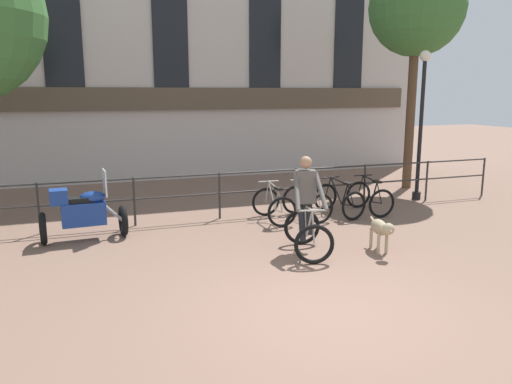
{
  "coord_description": "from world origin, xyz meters",
  "views": [
    {
      "loc": [
        -2.92,
        -5.4,
        2.81
      ],
      "look_at": [
        0.03,
        2.86,
        1.05
      ],
      "focal_mm": 35.0,
      "sensor_mm": 36.0,
      "label": 1
    }
  ],
  "objects_px": {
    "street_lamp": "(421,117)",
    "parked_motorcycle": "(83,212)",
    "parked_bicycle_mid_right": "(339,200)",
    "dog": "(381,229)",
    "parked_bicycle_mid_left": "(307,203)",
    "parked_bicycle_near_lamp": "(274,206)",
    "cyclist_with_bike": "(307,210)",
    "parked_bicycle_far_end": "(370,198)"
  },
  "relations": [
    {
      "from": "cyclist_with_bike",
      "to": "parked_bicycle_far_end",
      "type": "height_order",
      "value": "cyclist_with_bike"
    },
    {
      "from": "dog",
      "to": "parked_bicycle_mid_left",
      "type": "bearing_deg",
      "value": 105.1
    },
    {
      "from": "parked_bicycle_near_lamp",
      "to": "dog",
      "type": "bearing_deg",
      "value": 111.92
    },
    {
      "from": "parked_bicycle_mid_right",
      "to": "street_lamp",
      "type": "bearing_deg",
      "value": -171.73
    },
    {
      "from": "parked_motorcycle",
      "to": "parked_bicycle_near_lamp",
      "type": "xyz_separation_m",
      "value": [
        3.97,
        0.1,
        -0.2
      ]
    },
    {
      "from": "parked_bicycle_near_lamp",
      "to": "parked_bicycle_far_end",
      "type": "distance_m",
      "value": 2.44
    },
    {
      "from": "parked_bicycle_mid_right",
      "to": "parked_motorcycle",
      "type": "bearing_deg",
      "value": -8.0
    },
    {
      "from": "parked_motorcycle",
      "to": "parked_bicycle_near_lamp",
      "type": "distance_m",
      "value": 3.98
    },
    {
      "from": "parked_motorcycle",
      "to": "parked_bicycle_mid_right",
      "type": "xyz_separation_m",
      "value": [
        5.6,
        0.1,
        -0.2
      ]
    },
    {
      "from": "parked_motorcycle",
      "to": "parked_bicycle_near_lamp",
      "type": "bearing_deg",
      "value": -92.28
    },
    {
      "from": "parked_motorcycle",
      "to": "parked_bicycle_far_end",
      "type": "bearing_deg",
      "value": -92.83
    },
    {
      "from": "cyclist_with_bike",
      "to": "street_lamp",
      "type": "bearing_deg",
      "value": 47.18
    },
    {
      "from": "parked_bicycle_mid_right",
      "to": "dog",
      "type": "bearing_deg",
      "value": 67.6
    },
    {
      "from": "dog",
      "to": "parked_bicycle_near_lamp",
      "type": "height_order",
      "value": "parked_bicycle_near_lamp"
    },
    {
      "from": "parked_motorcycle",
      "to": "street_lamp",
      "type": "bearing_deg",
      "value": -87.1
    },
    {
      "from": "cyclist_with_bike",
      "to": "street_lamp",
      "type": "xyz_separation_m",
      "value": [
        4.68,
        3.04,
        1.41
      ]
    },
    {
      "from": "cyclist_with_bike",
      "to": "parked_motorcycle",
      "type": "bearing_deg",
      "value": 165.4
    },
    {
      "from": "cyclist_with_bike",
      "to": "parked_bicycle_mid_left",
      "type": "height_order",
      "value": "cyclist_with_bike"
    },
    {
      "from": "street_lamp",
      "to": "dog",
      "type": "bearing_deg",
      "value": -134.35
    },
    {
      "from": "dog",
      "to": "parked_bicycle_mid_left",
      "type": "height_order",
      "value": "parked_bicycle_mid_left"
    },
    {
      "from": "parked_bicycle_mid_left",
      "to": "parked_bicycle_mid_right",
      "type": "bearing_deg",
      "value": 171.04
    },
    {
      "from": "cyclist_with_bike",
      "to": "dog",
      "type": "height_order",
      "value": "cyclist_with_bike"
    },
    {
      "from": "parked_bicycle_mid_left",
      "to": "cyclist_with_bike",
      "type": "bearing_deg",
      "value": 55.13
    },
    {
      "from": "cyclist_with_bike",
      "to": "parked_motorcycle",
      "type": "distance_m",
      "value": 4.27
    },
    {
      "from": "parked_motorcycle",
      "to": "parked_bicycle_mid_left",
      "type": "xyz_separation_m",
      "value": [
        4.79,
        0.1,
        -0.2
      ]
    },
    {
      "from": "dog",
      "to": "parked_motorcycle",
      "type": "distance_m",
      "value": 5.59
    },
    {
      "from": "parked_bicycle_near_lamp",
      "to": "street_lamp",
      "type": "height_order",
      "value": "street_lamp"
    },
    {
      "from": "dog",
      "to": "cyclist_with_bike",
      "type": "bearing_deg",
      "value": 169.3
    },
    {
      "from": "dog",
      "to": "parked_bicycle_far_end",
      "type": "distance_m",
      "value": 3.02
    },
    {
      "from": "cyclist_with_bike",
      "to": "street_lamp",
      "type": "relative_size",
      "value": 0.44
    },
    {
      "from": "street_lamp",
      "to": "parked_motorcycle",
      "type": "bearing_deg",
      "value": -173.38
    },
    {
      "from": "street_lamp",
      "to": "parked_bicycle_mid_left",
      "type": "bearing_deg",
      "value": -166.42
    },
    {
      "from": "cyclist_with_bike",
      "to": "parked_motorcycle",
      "type": "relative_size",
      "value": 1.05
    },
    {
      "from": "dog",
      "to": "street_lamp",
      "type": "bearing_deg",
      "value": 56.8
    },
    {
      "from": "parked_bicycle_mid_left",
      "to": "parked_bicycle_far_end",
      "type": "relative_size",
      "value": 1.06
    },
    {
      "from": "parked_motorcycle",
      "to": "dog",
      "type": "bearing_deg",
      "value": -120.89
    },
    {
      "from": "street_lamp",
      "to": "parked_bicycle_mid_right",
      "type": "bearing_deg",
      "value": -162.71
    },
    {
      "from": "parked_bicycle_near_lamp",
      "to": "cyclist_with_bike",
      "type": "bearing_deg",
      "value": 85.12
    },
    {
      "from": "parked_bicycle_mid_left",
      "to": "street_lamp",
      "type": "height_order",
      "value": "street_lamp"
    },
    {
      "from": "dog",
      "to": "parked_bicycle_near_lamp",
      "type": "xyz_separation_m",
      "value": [
        -1.0,
        2.65,
        -0.07
      ]
    },
    {
      "from": "parked_bicycle_mid_right",
      "to": "parked_bicycle_far_end",
      "type": "bearing_deg",
      "value": 170.97
    },
    {
      "from": "parked_bicycle_mid_left",
      "to": "street_lamp",
      "type": "bearing_deg",
      "value": -175.38
    }
  ]
}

